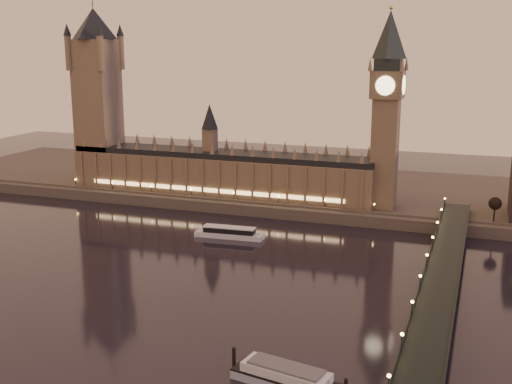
# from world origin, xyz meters

# --- Properties ---
(ground) EXTENTS (700.00, 700.00, 0.00)m
(ground) POSITION_xyz_m (0.00, 0.00, 0.00)
(ground) COLOR black
(ground) RESTS_ON ground
(far_embankment) EXTENTS (560.00, 130.00, 6.00)m
(far_embankment) POSITION_xyz_m (30.00, 165.00, 3.00)
(far_embankment) COLOR #423D35
(far_embankment) RESTS_ON ground
(palace_of_westminster) EXTENTS (180.00, 26.62, 52.00)m
(palace_of_westminster) POSITION_xyz_m (-40.12, 120.99, 21.71)
(palace_of_westminster) COLOR brown
(palace_of_westminster) RESTS_ON ground
(victoria_tower) EXTENTS (31.68, 31.68, 118.00)m
(victoria_tower) POSITION_xyz_m (-120.00, 121.00, 65.79)
(victoria_tower) COLOR brown
(victoria_tower) RESTS_ON ground
(big_ben) EXTENTS (17.68, 17.68, 104.00)m
(big_ben) POSITION_xyz_m (53.99, 120.99, 63.95)
(big_ben) COLOR brown
(big_ben) RESTS_ON ground
(westminster_bridge) EXTENTS (13.20, 260.00, 15.30)m
(westminster_bridge) POSITION_xyz_m (91.61, 0.00, 5.52)
(westminster_bridge) COLOR black
(westminster_bridge) RESTS_ON ground
(bare_tree_0) EXTENTS (5.71, 5.71, 11.61)m
(bare_tree_0) POSITION_xyz_m (111.24, 109.00, 14.66)
(bare_tree_0) COLOR black
(bare_tree_0) RESTS_ON ground
(cruise_boat_a) EXTENTS (34.05, 9.80, 5.38)m
(cruise_boat_a) POSITION_xyz_m (-9.72, 60.76, 2.37)
(cruise_boat_a) COLOR silver
(cruise_boat_a) RESTS_ON ground
(moored_barge) EXTENTS (34.97, 14.13, 6.52)m
(moored_barge) POSITION_xyz_m (57.14, -61.98, 2.75)
(moored_barge) COLOR #9AABC4
(moored_barge) RESTS_ON ground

